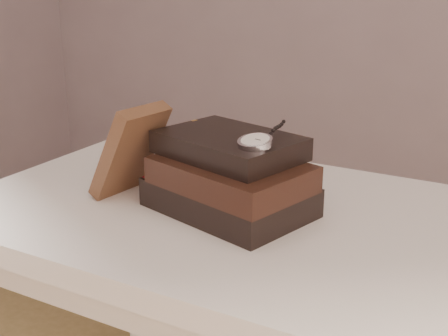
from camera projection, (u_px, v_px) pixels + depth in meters
The scene contains 5 objects.
table at pixel (249, 259), 1.04m from camera, with size 1.00×0.60×0.75m.
book_stack at pixel (230, 177), 0.99m from camera, with size 0.30×0.25×0.13m.
journal at pixel (130, 151), 1.05m from camera, with size 0.03×0.11×0.18m, color #402618.
pocket_watch at pixel (256, 141), 0.92m from camera, with size 0.07×0.16×0.02m.
eyeglasses at pixel (227, 147), 1.11m from camera, with size 0.14×0.15×0.05m.
Camera 1 is at (0.42, -0.49, 1.14)m, focal length 47.85 mm.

